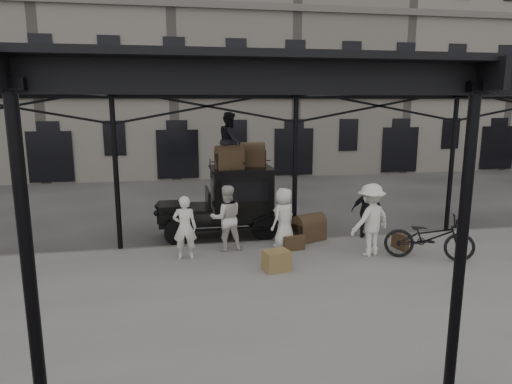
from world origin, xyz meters
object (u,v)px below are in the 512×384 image
taxi (231,199)px  porter_official (367,211)px  bicycle (429,237)px  steamer_trunk_platform (309,229)px  steamer_trunk_roof_near (229,159)px  porter_left (185,228)px

taxi → porter_official: bearing=-19.9°
porter_official → bicycle: (0.78, -2.08, -0.22)m
porter_official → bicycle: bearing=143.2°
taxi → steamer_trunk_platform: taxi is taller
bicycle → steamer_trunk_roof_near: size_ratio=2.75×
steamer_trunk_roof_near → porter_left: bearing=-134.4°
porter_official → taxi: bearing=12.6°
taxi → porter_left: size_ratio=2.18×
porter_official → steamer_trunk_platform: bearing=30.4°
steamer_trunk_roof_near → steamer_trunk_platform: size_ratio=0.89×
taxi → porter_official: 4.16m
taxi → bicycle: 5.87m
bicycle → porter_left: bearing=103.1°
steamer_trunk_roof_near → taxi: bearing=62.3°
steamer_trunk_roof_near → steamer_trunk_platform: (2.21, -1.10, -1.99)m
porter_left → steamer_trunk_roof_near: bearing=-118.6°
porter_official → bicycle: 2.23m
porter_left → bicycle: size_ratio=0.75×
taxi → porter_official: size_ratio=2.26×
porter_left → porter_official: porter_left is taller
bicycle → steamer_trunk_roof_near: (-4.77, 3.24, 1.74)m
steamer_trunk_roof_near → steamer_trunk_platform: steamer_trunk_roof_near is taller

